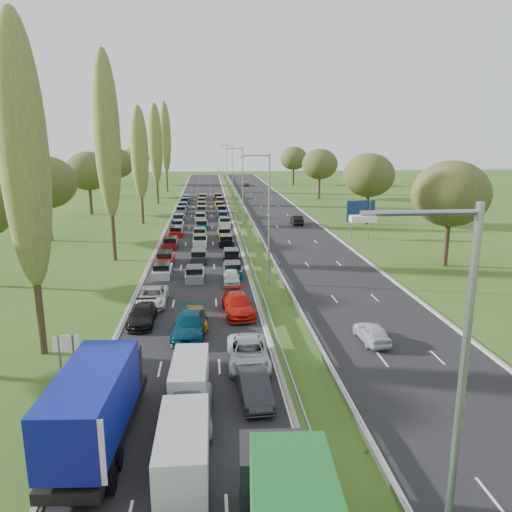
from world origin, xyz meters
name	(u,v)px	position (x,y,z in m)	size (l,w,h in m)	color
ground	(242,221)	(4.50, 80.00, 0.00)	(260.00, 260.00, 0.00)	#294B17
near_carriageway	(201,219)	(-2.25, 82.50, 0.00)	(10.50, 215.00, 0.04)	black
far_carriageway	(280,218)	(11.25, 82.50, 0.00)	(10.50, 215.00, 0.04)	black
central_reservation	(241,215)	(4.50, 82.50, 0.55)	(2.36, 215.00, 0.32)	gray
lamp_columns	(243,186)	(4.50, 78.00, 6.00)	(0.18, 140.18, 12.00)	gray
poplar_row	(128,145)	(-11.50, 68.17, 12.39)	(2.80, 127.80, 22.44)	#2D2116
woodland_left	(37,185)	(-22.00, 62.63, 7.68)	(8.00, 166.00, 11.10)	#2D2116
woodland_right	(388,180)	(24.00, 66.67, 7.68)	(8.00, 153.00, 11.10)	#2D2116
traffic_queue_fill	(201,221)	(-2.26, 77.72, 0.44)	(9.11, 68.97, 0.80)	#B2B7BC
near_car_2	(153,296)	(-5.62, 37.96, 0.71)	(2.29, 4.96, 1.38)	silver
near_car_3	(142,315)	(-5.93, 33.62, 0.68)	(1.85, 4.54, 1.32)	black
near_car_6	(188,410)	(-2.12, 20.01, 0.73)	(2.37, 5.15, 1.43)	gray
near_car_7	(190,325)	(-2.40, 31.04, 0.79)	(2.16, 5.30, 1.54)	#043548
near_car_8	(196,317)	(-2.02, 32.85, 0.69)	(1.59, 3.96, 1.35)	orange
near_car_9	(254,387)	(1.22, 21.96, 0.73)	(1.51, 4.32, 1.42)	#222227
near_car_10	(248,353)	(1.25, 26.11, 0.75)	(2.44, 5.28, 1.47)	#B1B6BB
near_car_11	(238,305)	(1.16, 35.02, 0.78)	(2.14, 5.26, 1.53)	#AD120A
near_car_12	(232,277)	(1.04, 43.32, 0.67)	(1.54, 3.84, 1.31)	silver
far_car_0	(372,332)	(9.71, 28.82, 0.68)	(1.55, 3.85, 1.31)	#B4B7BF
far_car_1	(297,220)	(12.85, 75.61, 0.74)	(1.53, 4.40, 1.45)	black
far_car_2	(246,184)	(9.70, 142.77, 0.67)	(2.17, 4.70, 1.30)	gray
blue_lorry	(97,403)	(-5.94, 18.78, 2.01)	(2.55, 9.18, 3.88)	black
white_van_front	(183,445)	(-2.15, 16.76, 1.06)	(2.02, 5.15, 2.07)	white
white_van_rear	(190,375)	(-2.11, 23.11, 0.97)	(1.84, 4.70, 1.89)	white
info_sign	(66,347)	(-9.40, 26.58, 1.37)	(1.50, 0.16, 2.10)	gray
direction_sign	(361,213)	(19.40, 63.51, 3.57)	(3.99, 0.52, 5.20)	gray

